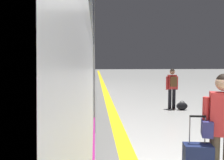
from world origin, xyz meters
TOP-DOWN VIEW (x-y plane):
  - safety_line_strip at (-0.84, 10.00)m, footprint 0.36×80.00m
  - tactile_edge_band at (-1.17, 10.00)m, footprint 0.62×80.00m
  - high_speed_train at (-2.95, 6.57)m, footprint 2.94×30.20m
  - traveller_foreground at (0.27, 1.44)m, footprint 0.56×0.35m
  - passenger_near at (1.58, 7.56)m, footprint 0.50×0.32m
  - duffel_bag_near at (1.90, 7.30)m, footprint 0.44×0.26m

SIDE VIEW (x-z plane):
  - tactile_edge_band at x=-1.17m, z-range 0.00..0.01m
  - safety_line_strip at x=-0.84m, z-range 0.00..0.01m
  - duffel_bag_near at x=1.90m, z-range -0.03..0.33m
  - passenger_near at x=1.58m, z-range 0.15..1.75m
  - traveller_foreground at x=0.27m, z-range 0.13..1.84m
  - high_speed_train at x=-2.95m, z-range 0.02..4.99m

